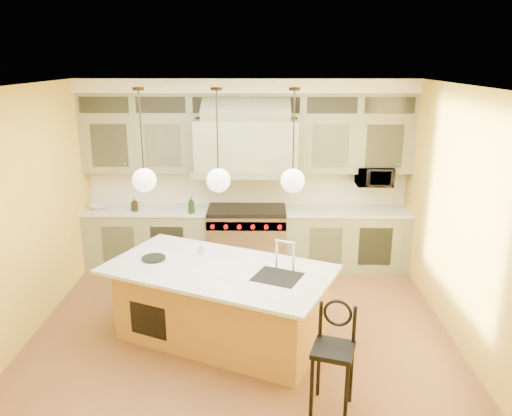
{
  "coord_description": "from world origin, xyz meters",
  "views": [
    {
      "loc": [
        0.25,
        -5.21,
        3.19
      ],
      "look_at": [
        0.16,
        0.7,
        1.4
      ],
      "focal_mm": 35.0,
      "sensor_mm": 36.0,
      "label": 1
    }
  ],
  "objects_px": {
    "counter_stool": "(334,351)",
    "microwave": "(374,176)",
    "range": "(247,237)",
    "kitchen_island": "(221,302)"
  },
  "relations": [
    {
      "from": "counter_stool",
      "to": "microwave",
      "type": "relative_size",
      "value": 1.96
    },
    {
      "from": "counter_stool",
      "to": "microwave",
      "type": "distance_m",
      "value": 3.7
    },
    {
      "from": "counter_stool",
      "to": "microwave",
      "type": "bearing_deg",
      "value": 90.68
    },
    {
      "from": "range",
      "to": "counter_stool",
      "type": "xyz_separation_m",
      "value": [
        0.91,
        -3.34,
        0.11
      ]
    },
    {
      "from": "microwave",
      "to": "kitchen_island",
      "type": "bearing_deg",
      "value": -134.01
    },
    {
      "from": "counter_stool",
      "to": "microwave",
      "type": "xyz_separation_m",
      "value": [
        1.04,
        3.45,
        0.85
      ]
    },
    {
      "from": "range",
      "to": "kitchen_island",
      "type": "height_order",
      "value": "kitchen_island"
    },
    {
      "from": "range",
      "to": "counter_stool",
      "type": "relative_size",
      "value": 1.13
    },
    {
      "from": "counter_stool",
      "to": "microwave",
      "type": "height_order",
      "value": "microwave"
    },
    {
      "from": "range",
      "to": "counter_stool",
      "type": "height_order",
      "value": "counter_stool"
    }
  ]
}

